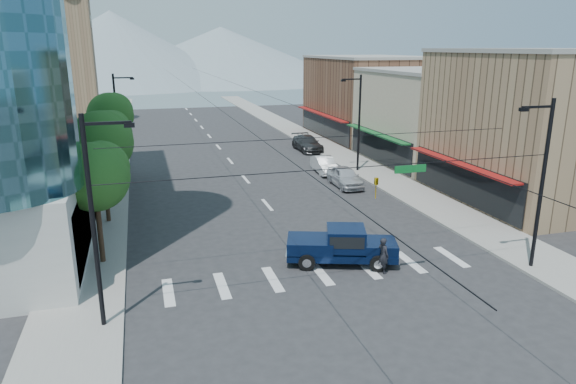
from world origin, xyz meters
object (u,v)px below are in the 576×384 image
parked_car_near (345,177)px  parked_car_far (307,143)px  pedestrian (383,255)px  parked_car_mid (324,165)px  pickup_truck (341,245)px

parked_car_near → parked_car_far: 15.76m
parked_car_near → pedestrian: bearing=-104.7°
pedestrian → parked_car_near: size_ratio=0.39×
parked_car_mid → parked_car_far: bearing=83.9°
pickup_truck → parked_car_near: 16.15m
pedestrian → parked_car_near: 17.26m
pickup_truck → parked_car_far: (8.11, 30.52, -0.21)m
pedestrian → parked_car_far: 32.92m
parked_car_mid → parked_car_far: 10.78m
parked_car_mid → parked_car_far: parked_car_far is taller
pickup_truck → parked_car_mid: 20.87m
pickup_truck → parked_car_near: bearing=85.6°
pickup_truck → parked_car_near: size_ratio=1.30×
parked_car_near → parked_car_far: bearing=84.4°
parked_car_near → parked_car_far: size_ratio=0.84×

